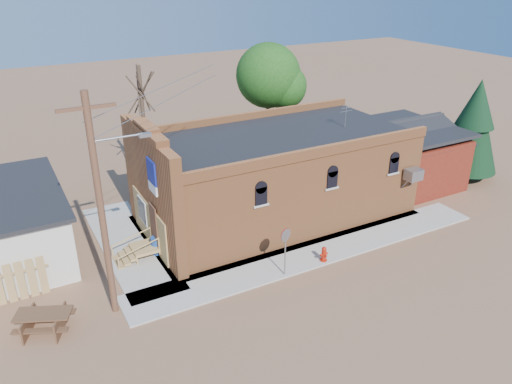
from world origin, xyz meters
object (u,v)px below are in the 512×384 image
utility_pole (102,204)px  picnic_table (44,319)px  fire_hydrant (324,254)px  brick_bar (272,176)px  stop_sign (286,240)px  trash_barrel (157,245)px

utility_pole → picnic_table: bearing=-180.0°
fire_hydrant → brick_bar: bearing=79.4°
fire_hydrant → picnic_table: 12.23m
picnic_table → stop_sign: bearing=17.7°
stop_sign → brick_bar: bearing=68.6°
utility_pole → picnic_table: utility_pole is taller
trash_barrel → brick_bar: bearing=8.0°
fire_hydrant → stop_sign: size_ratio=0.32×
fire_hydrant → trash_barrel: bearing=138.9°
utility_pole → picnic_table: size_ratio=3.61×
brick_bar → trash_barrel: brick_bar is taller
brick_bar → fire_hydrant: brick_bar is taller
fire_hydrant → utility_pole: bearing=165.9°
brick_bar → stop_sign: 6.06m
brick_bar → utility_pole: bearing=-156.3°
utility_pole → stop_sign: utility_pole is taller
brick_bar → picnic_table: size_ratio=6.58×
utility_pole → trash_barrel: 6.11m
stop_sign → picnic_table: 10.13m
brick_bar → utility_pole: (-9.79, -4.29, 2.43)m
fire_hydrant → picnic_table: (-12.18, 1.11, 0.11)m
utility_pole → fire_hydrant: bearing=-6.7°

